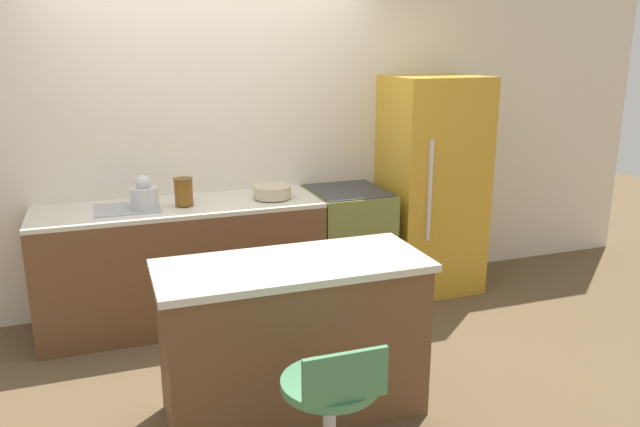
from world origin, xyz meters
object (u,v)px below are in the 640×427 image
at_px(stool_chair, 331,416).
at_px(mixing_bowl, 272,192).
at_px(kettle, 144,195).
at_px(refrigerator, 431,185).
at_px(oven_range, 348,245).

relative_size(stool_chair, mixing_bowl, 2.85).
bearing_deg(kettle, refrigerator, 1.13).
bearing_deg(refrigerator, mixing_bowl, -178.11).
relative_size(stool_chair, kettle, 3.43).
xyz_separation_m(oven_range, mixing_bowl, (-0.63, -0.04, 0.50)).
bearing_deg(oven_range, mixing_bowl, -176.32).
bearing_deg(kettle, mixing_bowl, 0.00).
height_order(kettle, mixing_bowl, kettle).
xyz_separation_m(stool_chair, mixing_bowl, (0.31, 2.08, 0.54)).
xyz_separation_m(kettle, mixing_bowl, (0.92, 0.00, -0.05)).
bearing_deg(refrigerator, stool_chair, -128.26).
bearing_deg(mixing_bowl, kettle, 180.00).
bearing_deg(stool_chair, kettle, 106.40).
distance_m(stool_chair, kettle, 2.24).
relative_size(oven_range, stool_chair, 1.13).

